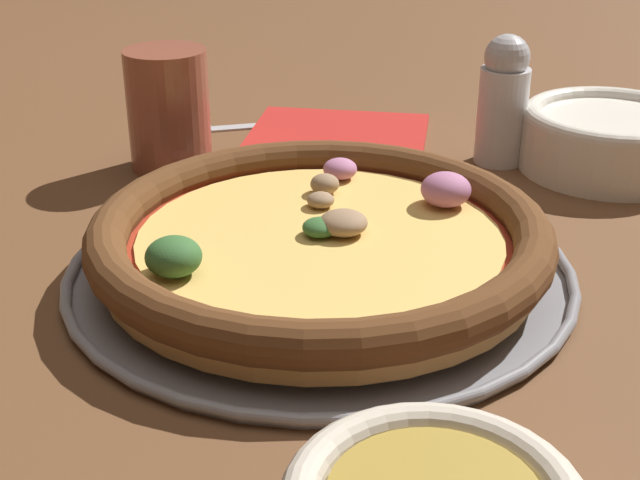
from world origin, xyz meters
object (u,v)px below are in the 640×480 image
(bowl_far, at_px, (610,137))
(fork, at_px, (229,127))
(pizza, at_px, (320,238))
(pizza_tray, at_px, (320,270))
(pepper_shaker, at_px, (503,100))
(drinking_cup, at_px, (169,110))
(napkin, at_px, (337,134))

(bowl_far, xyz_separation_m, fork, (0.31, 0.04, -0.02))
(pizza, relative_size, bowl_far, 2.01)
(pizza_tray, height_order, pepper_shaker, pepper_shaker)
(pizza, height_order, pepper_shaker, pepper_shaker)
(pizza_tray, xyz_separation_m, fork, (0.19, -0.21, -0.00))
(bowl_far, relative_size, fork, 0.91)
(fork, bearing_deg, drinking_cup, 55.00)
(pizza, xyz_separation_m, napkin, (0.10, -0.23, -0.02))
(pizza_tray, relative_size, fork, 2.02)
(pizza, xyz_separation_m, drinking_cup, (0.18, -0.11, 0.02))
(pizza, height_order, fork, pizza)
(napkin, distance_m, pepper_shaker, 0.15)
(pizza, bearing_deg, drinking_cup, -31.99)
(napkin, distance_m, fork, 0.10)
(drinking_cup, xyz_separation_m, napkin, (-0.09, -0.12, -0.04))
(drinking_cup, bearing_deg, pepper_shaker, -151.83)
(pizza, height_order, bowl_far, same)
(fork, bearing_deg, napkin, 151.02)
(bowl_far, xyz_separation_m, pepper_shaker, (0.08, 0.02, 0.02))
(pizza, relative_size, napkin, 1.49)
(bowl_far, height_order, napkin, bowl_far)
(pizza_tray, bearing_deg, pepper_shaker, -100.33)
(pizza_tray, bearing_deg, pizza, -84.00)
(bowl_far, distance_m, fork, 0.32)
(drinking_cup, distance_m, pepper_shaker, 0.26)
(pizza, height_order, drinking_cup, drinking_cup)
(pizza_tray, distance_m, fork, 0.29)
(napkin, bearing_deg, pepper_shaker, -177.85)
(pizza, bearing_deg, pizza_tray, 96.00)
(napkin, bearing_deg, pizza_tray, 112.40)
(napkin, bearing_deg, bowl_far, -173.42)
(fork, height_order, pepper_shaker, pepper_shaker)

